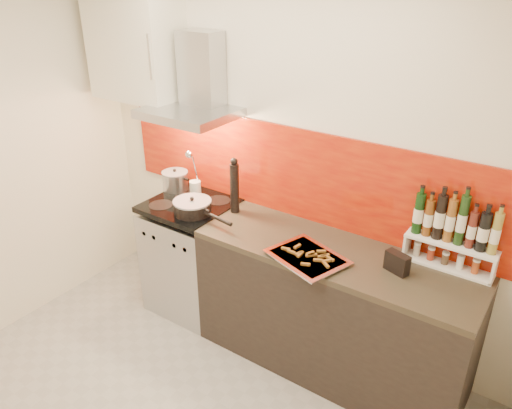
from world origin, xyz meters
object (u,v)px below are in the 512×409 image
Objects in this scene: saute_pan at (193,207)px; range_stove at (193,257)px; pepper_mill at (234,186)px; stock_pot at (175,181)px; counter at (331,310)px; baking_tray at (307,257)px.

range_stove is at bearing 140.58° from saute_pan.
saute_pan is at bearing -136.44° from pepper_mill.
saute_pan reaches higher than range_stove.
pepper_mill reaches higher than stock_pot.
saute_pan reaches higher than counter.
pepper_mill reaches higher than baking_tray.
baking_tray is (0.96, -0.06, -0.04)m from saute_pan.
counter is 1.19m from saute_pan.
range_stove is 2.21× the size of pepper_mill.
stock_pot is 0.45m from saute_pan.
saute_pan is (0.13, -0.11, 0.52)m from range_stove.
pepper_mill is (0.22, 0.21, 0.14)m from saute_pan.
stock_pot reaches higher than range_stove.
stock_pot is 1.38m from baking_tray.
pepper_mill is (0.35, 0.10, 0.66)m from range_stove.
stock_pot is 0.38× the size of saute_pan.
counter is at bearing 0.23° from range_stove.
counter is at bearing -4.64° from stock_pot.
saute_pan is at bearing -31.24° from stock_pot.
pepper_mill is at bearing 173.94° from counter.
stock_pot is (-1.45, 0.12, 0.54)m from counter.
pepper_mill reaches higher than counter.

